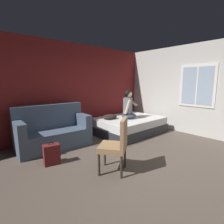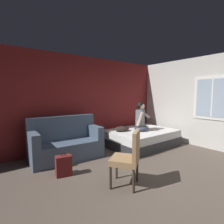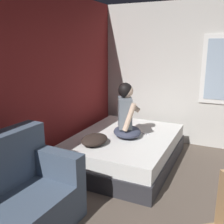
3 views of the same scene
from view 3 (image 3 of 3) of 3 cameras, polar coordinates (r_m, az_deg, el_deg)
name	(u,v)px [view 3 (image 3 of 3)]	position (r m, az deg, el deg)	size (l,w,h in m)	color
wall_back_accent	(2,93)	(3.49, -22.81, 3.87)	(10.60, 0.16, 2.70)	maroon
bed	(125,149)	(4.40, 2.80, -8.06)	(2.08, 1.56, 0.48)	#2D2D33
person_seated	(126,115)	(4.15, 3.11, -0.71)	(0.66, 0.63, 0.88)	#383D51
throw_pillow	(94,140)	(3.93, -3.85, -6.02)	(0.48, 0.36, 0.14)	#2D231E
cell_phone	(145,133)	(4.42, 7.24, -4.64)	(0.07, 0.14, 0.01)	#B7B7BC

